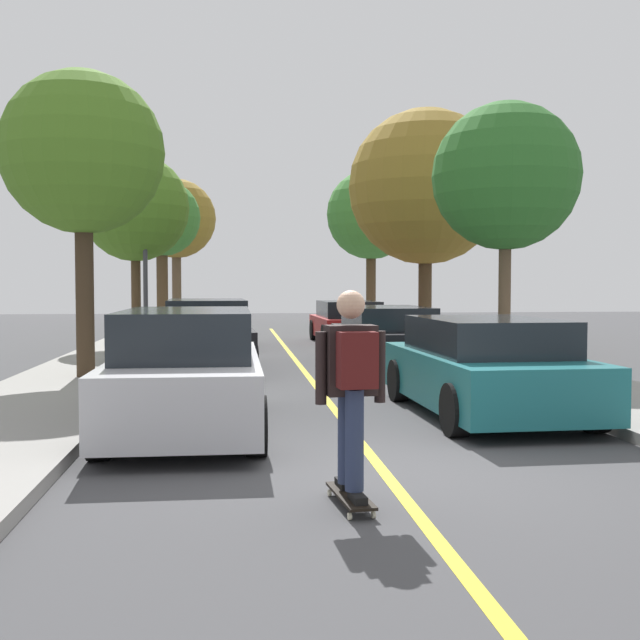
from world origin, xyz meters
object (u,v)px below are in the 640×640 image
object	(u,v)px
parked_car_left_near	(207,336)
parked_car_left_far	(214,324)
parked_car_right_far	(348,322)
skateboard	(350,496)
street_tree_right_nearest	(506,177)
street_tree_right_far	(371,215)
parked_car_left_nearest	(187,372)
street_tree_right_near	(426,187)
street_tree_left_far	(162,219)
skateboarder	(352,380)
parked_car_right_near	(386,335)
street_tree_left_near	(135,208)
streetlamp	(145,221)
parked_car_right_nearest	(486,367)
street_tree_left_farthest	(176,219)
street_tree_left_nearest	(83,154)

from	to	relation	value
parked_car_left_near	parked_car_left_far	bearing A→B (deg)	89.98
parked_car_right_far	skateboard	bearing A→B (deg)	-98.27
street_tree_right_nearest	skateboard	xyz separation A→B (m)	(-4.57, -9.19, -3.89)
parked_car_left_near	street_tree_right_far	size ratio (longest dim) A/B	0.73
parked_car_left_nearest	street_tree_right_near	xyz separation A→B (m)	(6.08, 12.44, 3.86)
parked_car_left_nearest	parked_car_left_near	xyz separation A→B (m)	(-0.00, 6.76, -0.01)
parked_car_left_nearest	street_tree_left_far	distance (m)	19.83
street_tree_left_far	skateboarder	distance (m)	23.36
parked_car_right_near	street_tree_left_near	world-z (taller)	street_tree_left_near
parked_car_right_near	skateboard	world-z (taller)	parked_car_right_near
parked_car_right_far	streetlamp	size ratio (longest dim) A/B	0.72
street_tree_left_near	street_tree_right_nearest	size ratio (longest dim) A/B	0.97
parked_car_right_nearest	street_tree_left_farthest	xyz separation A→B (m)	(-6.08, 25.77, 4.10)
street_tree_right_nearest	streetlamp	world-z (taller)	streetlamp
parked_car_right_nearest	skateboarder	xyz separation A→B (m)	(-2.48, -4.13, 0.38)
street_tree_left_nearest	street_tree_right_near	xyz separation A→B (m)	(8.17, 7.79, 0.49)
parked_car_right_near	streetlamp	bearing A→B (deg)	149.24
parked_car_left_far	streetlamp	xyz separation A→B (m)	(-1.75, -1.37, 2.78)
street_tree_right_far	parked_car_right_nearest	bearing A→B (deg)	-95.74
parked_car_left_near	street_tree_right_far	distance (m)	16.35
street_tree_left_nearest	parked_car_left_far	bearing A→B (deg)	75.03
street_tree_left_near	street_tree_left_nearest	bearing A→B (deg)	-90.00
street_tree_right_far	street_tree_left_nearest	bearing A→B (deg)	-115.95
street_tree_right_near	street_tree_left_farthest	bearing A→B (deg)	120.25
street_tree_right_near	skateboard	world-z (taller)	street_tree_right_near
street_tree_left_near	parked_car_left_far	bearing A→B (deg)	17.20
parked_car_right_nearest	parked_car_right_far	world-z (taller)	parked_car_right_nearest
street_tree_left_farthest	streetlamp	distance (m)	15.43
parked_car_right_far	street_tree_left_far	bearing A→B (deg)	136.78
parked_car_right_nearest	street_tree_right_far	xyz separation A→B (m)	(2.09, 20.75, 3.92)
parked_car_right_far	street_tree_left_farthest	distance (m)	14.72
parked_car_right_nearest	streetlamp	distance (m)	12.20
street_tree_left_nearest	street_tree_right_nearest	distance (m)	8.25
parked_car_right_nearest	street_tree_left_far	xyz separation A→B (m)	(-6.08, 18.73, 3.52)
parked_car_left_nearest	skateboarder	world-z (taller)	skateboarder
street_tree_left_near	parked_car_left_near	bearing A→B (deg)	-67.54
parked_car_left_far	street_tree_left_farthest	bearing A→B (deg)	98.48
parked_car_right_near	street_tree_left_near	distance (m)	8.03
street_tree_left_farthest	street_tree_right_far	bearing A→B (deg)	-31.55
street_tree_right_near	streetlamp	xyz separation A→B (m)	(-7.83, -1.35, -1.16)
parked_car_left_near	parked_car_right_far	xyz separation A→B (m)	(4.00, 6.93, -0.07)
parked_car_right_near	skateboarder	xyz separation A→B (m)	(-2.48, -11.11, 0.40)
street_tree_right_far	skateboard	world-z (taller)	street_tree_right_far
street_tree_right_far	street_tree_left_near	bearing A→B (deg)	-130.32
streetlamp	skateboarder	world-z (taller)	streetlamp
street_tree_right_nearest	street_tree_right_far	xyz separation A→B (m)	(0.00, 15.66, 0.60)
parked_car_right_near	parked_car_right_far	distance (m)	6.03
parked_car_right_nearest	street_tree_left_near	world-z (taller)	street_tree_left_near
parked_car_right_near	street_tree_right_far	xyz separation A→B (m)	(2.09, 13.77, 3.94)
parked_car_right_far	street_tree_right_near	distance (m)	4.64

